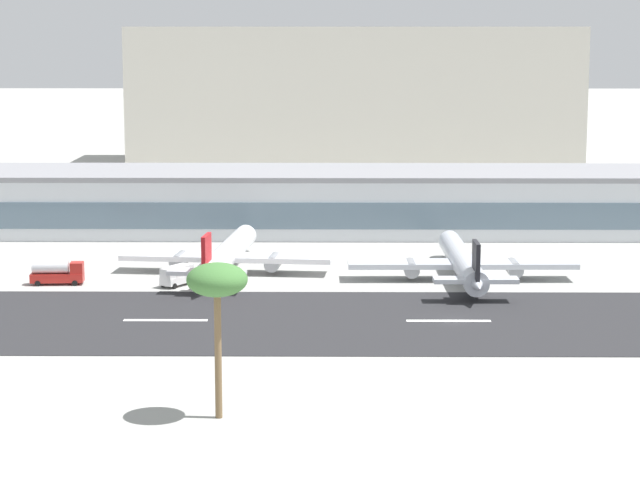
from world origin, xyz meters
The scene contains 11 objects.
ground_plane centered at (0.00, 0.00, 0.00)m, with size 1400.00×1400.00×0.00m, color #9E9E99.
runway_strip centered at (0.00, 0.06, 0.04)m, with size 800.00×39.18×0.08m, color #262628.
runway_centreline_dash_3 centered at (-40.87, 0.06, 0.09)m, with size 12.00×1.20×0.01m, color white.
runway_centreline_dash_4 centered at (-0.60, 0.06, 0.09)m, with size 12.00×1.20×0.01m, color white.
terminal_building centered at (-15.26, 80.05, 6.30)m, with size 204.31×27.78×12.60m.
distant_hotel_block centered at (-10.20, 217.15, 20.80)m, with size 137.80×35.78×41.61m, color beige.
airliner_red_tail_gate_0 centered at (-35.21, 34.73, 3.00)m, with size 36.41×45.07×9.41m.
airliner_black_tail_gate_1 centered at (4.40, 29.10, 2.96)m, with size 37.89×44.56×9.30m.
service_fuel_truck_0 centered at (-61.76, 25.46, 2.03)m, with size 8.65×3.30×3.95m.
service_box_truck_1 centered at (-42.20, 24.50, 1.79)m, with size 5.28×6.34×3.25m.
palm_tree_0 centered at (-29.27, -44.78, 14.64)m, with size 6.47×6.47×16.82m.
Camera 1 is at (-17.28, -173.32, 41.04)m, focal length 70.30 mm.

